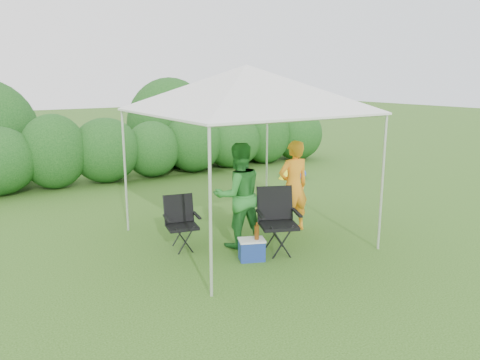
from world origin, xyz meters
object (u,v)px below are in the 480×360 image
canopy (246,89)px  chair_right (277,216)px  chair_left (181,219)px  woman (238,195)px  cooler (252,249)px  man (293,186)px

canopy → chair_right: 2.02m
chair_left → woman: size_ratio=0.50×
chair_left → woman: bearing=-14.0°
cooler → canopy: bearing=84.3°
chair_right → chair_left: 1.51m
man → woman: size_ratio=0.96×
canopy → man: bearing=-2.5°
canopy → woman: size_ratio=1.87×
canopy → chair_right: bearing=-80.4°
canopy → cooler: bearing=-118.1°
chair_right → woman: bearing=149.5°
chair_left → man: (2.03, -0.27, 0.32)m
man → cooler: bearing=34.9°
chair_right → man: size_ratio=0.62×
chair_left → cooler: 1.25m
chair_right → man: man is taller
canopy → man: size_ratio=1.95×
chair_right → canopy: bearing=122.6°
chair_right → man: (0.84, 0.65, 0.23)m
man → woman: (-1.22, -0.14, 0.03)m
chair_left → man: 2.08m
chair_right → cooler: bearing=-145.5°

